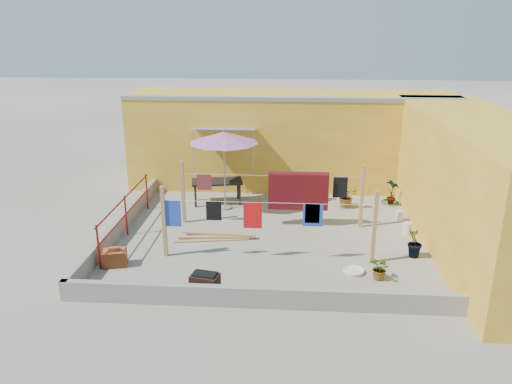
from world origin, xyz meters
TOP-DOWN VIEW (x-y plane):
  - ground at (0.00, 0.00)m, footprint 80.00×80.00m
  - wall_back at (0.50, 4.69)m, footprint 11.00×3.27m
  - wall_right at (5.20, 0.00)m, footprint 2.40×9.00m
  - parapet_front at (0.00, -3.58)m, footprint 8.30×0.16m
  - parapet_left at (-4.08, 0.00)m, footprint 0.16×7.30m
  - red_railing at (-3.85, -0.20)m, footprint 0.05×4.20m
  - clothesline_rig at (0.57, 0.54)m, footprint 5.09×2.35m
  - patio_umbrella at (-1.47, 1.98)m, footprint 2.71×2.71m
  - outdoor_table at (-1.79, 2.49)m, footprint 1.70×1.07m
  - brick_stack at (-3.57, -2.00)m, footprint 0.61×0.50m
  - lumber_pile at (-1.44, -0.33)m, footprint 2.13×0.60m
  - brazier at (-1.22, -3.20)m, footprint 0.64×0.49m
  - white_basin at (2.01, -1.97)m, footprint 0.49×0.49m
  - water_jug_a at (3.70, 0.38)m, footprint 0.24×0.24m
  - water_jug_b at (3.70, 1.34)m, footprint 0.21×0.21m
  - green_hose at (3.70, 2.86)m, footprint 0.56×0.56m
  - plant_back_a at (2.27, 2.39)m, footprint 0.74×0.67m
  - plant_back_b at (1.48, 2.97)m, footprint 0.46×0.46m
  - plant_right_a at (3.70, 2.67)m, footprint 0.53×0.54m
  - plant_right_b at (3.55, -1.07)m, footprint 0.50×0.53m
  - plant_right_c at (2.55, -2.25)m, footprint 0.61×0.63m

SIDE VIEW (x-z plane):
  - ground at x=0.00m, z-range 0.00..0.00m
  - green_hose at x=3.70m, z-range 0.00..0.08m
  - white_basin at x=2.01m, z-range 0.00..0.09m
  - lumber_pile at x=-1.44m, z-range 0.00..0.13m
  - water_jug_b at x=3.70m, z-range -0.02..0.31m
  - water_jug_a at x=3.70m, z-range -0.02..0.35m
  - brick_stack at x=-3.57m, z-range -0.03..0.44m
  - parapet_front at x=0.00m, z-range 0.00..0.44m
  - parapet_left at x=-4.08m, z-range 0.00..0.44m
  - brazier at x=-1.22m, z-range -0.01..0.51m
  - plant_right_c at x=2.55m, z-range 0.00..0.53m
  - plant_back_b at x=1.48m, z-range 0.00..0.71m
  - plant_back_a at x=2.27m, z-range 0.00..0.72m
  - plant_right_b at x=3.55m, z-range 0.00..0.77m
  - plant_right_a at x=3.70m, z-range 0.00..0.86m
  - outdoor_table at x=-1.79m, z-range 0.30..1.03m
  - red_railing at x=-3.85m, z-range 0.17..1.27m
  - clothesline_rig at x=0.57m, z-range 0.10..1.90m
  - wall_right at x=5.20m, z-range 0.00..3.20m
  - wall_back at x=0.50m, z-range 0.00..3.21m
  - patio_umbrella at x=-1.47m, z-range 0.99..3.47m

